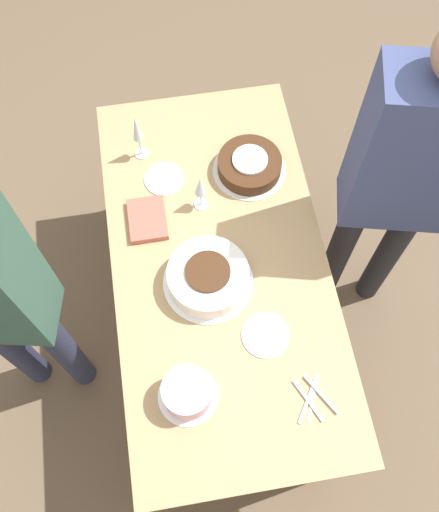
{
  "coord_description": "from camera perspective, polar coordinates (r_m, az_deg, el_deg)",
  "views": [
    {
      "loc": [
        -0.92,
        0.15,
        2.78
      ],
      "look_at": [
        0.0,
        0.0,
        0.82
      ],
      "focal_mm": 40.0,
      "sensor_mm": 36.0,
      "label": 1
    }
  ],
  "objects": [
    {
      "name": "cake_center_white",
      "position": [
        2.14,
        -1.16,
        -2.13
      ],
      "size": [
        0.35,
        0.35,
        0.11
      ],
      "color": "white",
      "rests_on": "dining_table"
    },
    {
      "name": "dessert_plate_left",
      "position": [
        2.12,
        4.63,
        -7.88
      ],
      "size": [
        0.18,
        0.18,
        0.01
      ],
      "color": "silver",
      "rests_on": "dining_table"
    },
    {
      "name": "cake_front_chocolate",
      "position": [
        2.4,
        3.02,
        9.05
      ],
      "size": [
        0.31,
        0.31,
        0.08
      ],
      "color": "white",
      "rests_on": "dining_table"
    },
    {
      "name": "person_cutting",
      "position": [
        2.17,
        17.95,
        7.68
      ],
      "size": [
        0.31,
        0.44,
        1.75
      ],
      "rotation": [
        0.0,
        0.0,
        1.33
      ],
      "color": "#232328",
      "rests_on": "ground_plane"
    },
    {
      "name": "cake_back_decorated",
      "position": [
        2.0,
        -3.24,
        -13.5
      ],
      "size": [
        0.21,
        0.21,
        0.11
      ],
      "color": "white",
      "rests_on": "dining_table"
    },
    {
      "name": "dessert_plate_right",
      "position": [
        2.41,
        -5.54,
        7.69
      ],
      "size": [
        0.17,
        0.17,
        0.01
      ],
      "color": "silver",
      "rests_on": "dining_table"
    },
    {
      "name": "wine_glass_far",
      "position": [
        2.23,
        -1.93,
        6.87
      ],
      "size": [
        0.06,
        0.06,
        0.19
      ],
      "color": "silver",
      "rests_on": "dining_table"
    },
    {
      "name": "dining_table",
      "position": [
        2.32,
        0.0,
        -1.73
      ],
      "size": [
        1.68,
        0.84,
        0.77
      ],
      "color": "tan",
      "rests_on": "ground_plane"
    },
    {
      "name": "fork_pile",
      "position": [
        2.07,
        9.29,
        -13.88
      ],
      "size": [
        0.17,
        0.15,
        0.01
      ],
      "color": "silver",
      "rests_on": "dining_table"
    },
    {
      "name": "wine_glass_near",
      "position": [
        2.37,
        -8.25,
        12.33
      ],
      "size": [
        0.06,
        0.06,
        0.24
      ],
      "color": "silver",
      "rests_on": "dining_table"
    },
    {
      "name": "napkin_stack",
      "position": [
        2.31,
        -7.22,
        3.65
      ],
      "size": [
        0.19,
        0.15,
        0.03
      ],
      "color": "#B75B4C",
      "rests_on": "dining_table"
    },
    {
      "name": "ground_plane",
      "position": [
        2.93,
        0.0,
        -6.87
      ],
      "size": [
        12.0,
        12.0,
        0.0
      ],
      "primitive_type": "plane",
      "color": "brown"
    }
  ]
}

